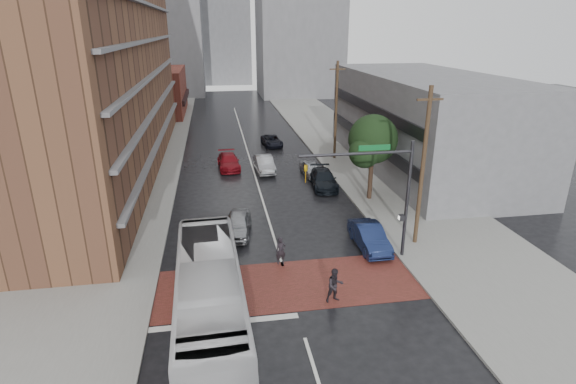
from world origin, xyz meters
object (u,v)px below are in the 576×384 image
object	(u,v)px
car_parked_mid	(324,179)
car_travel_c	(229,162)
pedestrian_a	(281,251)
car_travel_b	(264,164)
suv_travel	(272,141)
transit_bus	(210,297)
pedestrian_b	(335,285)
car_parked_near	(369,237)
car_parked_far	(311,169)
car_travel_a	(238,224)

from	to	relation	value
car_parked_mid	car_travel_c	bearing A→B (deg)	143.76
pedestrian_a	car_travel_b	world-z (taller)	pedestrian_a
pedestrian_a	suv_travel	size ratio (longest dim) A/B	0.38
transit_bus	pedestrian_b	distance (m)	6.33
transit_bus	suv_travel	distance (m)	34.05
car_parked_near	car_parked_far	bearing A→B (deg)	91.46
car_travel_b	suv_travel	size ratio (longest dim) A/B	1.04
pedestrian_b	car_parked_far	distance (m)	20.58
pedestrian_a	car_travel_b	distance (m)	18.05
pedestrian_b	car_parked_near	size ratio (longest dim) A/B	0.41
car_parked_near	pedestrian_b	bearing A→B (deg)	-124.76
car_parked_near	car_parked_mid	xyz separation A→B (m)	(-0.15, 11.55, -0.02)
car_parked_far	pedestrian_b	bearing A→B (deg)	-102.92
suv_travel	car_parked_far	size ratio (longest dim) A/B	1.15
car_travel_a	car_travel_b	distance (m)	14.00
suv_travel	car_travel_c	bearing A→B (deg)	-127.28
car_travel_a	car_travel_b	world-z (taller)	car_travel_b
car_parked_near	car_parked_mid	world-z (taller)	car_parked_near
car_parked_mid	pedestrian_a	bearing A→B (deg)	-109.25
pedestrian_a	car_parked_near	world-z (taller)	pedestrian_a
car_parked_far	transit_bus	bearing A→B (deg)	-117.47
transit_bus	suv_travel	bearing A→B (deg)	76.09
car_travel_c	car_parked_far	world-z (taller)	car_travel_c
car_travel_a	car_parked_mid	distance (m)	11.44
car_travel_a	transit_bus	bearing A→B (deg)	-91.71
pedestrian_a	car_travel_c	world-z (taller)	pedestrian_a
car_travel_a	car_parked_mid	world-z (taller)	car_parked_mid
car_parked_near	suv_travel	bearing A→B (deg)	95.24
pedestrian_b	suv_travel	xyz separation A→B (m)	(0.96, 32.04, -0.30)
car_travel_c	car_parked_near	size ratio (longest dim) A/B	1.08
transit_bus	suv_travel	world-z (taller)	transit_bus
pedestrian_b	car_parked_far	bearing A→B (deg)	72.38
suv_travel	car_parked_mid	xyz separation A→B (m)	(2.56, -15.10, 0.11)
pedestrian_a	car_parked_far	distance (m)	16.92
pedestrian_b	car_travel_b	size ratio (longest dim) A/B	0.40
car_parked_far	suv_travel	bearing A→B (deg)	96.42
car_travel_c	car_parked_far	bearing A→B (deg)	-28.13
pedestrian_b	car_travel_c	size ratio (longest dim) A/B	0.38
suv_travel	car_parked_far	world-z (taller)	car_parked_far
pedestrian_b	suv_travel	bearing A→B (deg)	79.45
transit_bus	car_travel_c	bearing A→B (deg)	84.09
car_parked_far	car_parked_near	bearing A→B (deg)	-92.12
car_travel_c	car_parked_mid	xyz separation A→B (m)	(7.90, -6.86, 0.02)
car_parked_mid	car_parked_far	bearing A→B (deg)	101.10
suv_travel	pedestrian_b	bearing A→B (deg)	-96.05
car_travel_a	suv_travel	size ratio (longest dim) A/B	0.96
suv_travel	car_parked_far	bearing A→B (deg)	-83.78
pedestrian_b	car_travel_c	bearing A→B (deg)	91.59
car_travel_a	car_travel_c	size ratio (longest dim) A/B	0.87
pedestrian_b	car_travel_a	distance (m)	9.71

